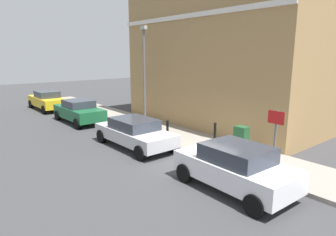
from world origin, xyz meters
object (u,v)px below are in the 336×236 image
Objects in this scene: bollard_far_kerb at (167,130)px; car_green at (79,111)px; utility_cabinet at (241,141)px; bollard_near_cabinet at (215,132)px; street_sign at (275,133)px; car_white at (235,167)px; car_yellow at (47,100)px; lamppost at (144,71)px; car_silver at (134,132)px.

car_green is at bearing 101.23° from bollard_far_kerb.
bollard_near_cabinet is at bearing 86.34° from utility_cabinet.
car_green is 12.84m from street_sign.
street_sign is at bearing -108.19° from bollard_near_cabinet.
car_white is 0.89× the size of car_yellow.
utility_cabinet is (2.83, 1.87, -0.10)m from car_white.
utility_cabinet is 3.61m from bollard_far_kerb.
street_sign is (1.56, -12.72, 0.91)m from car_green.
utility_cabinet is at bearing -170.47° from car_yellow.
car_white is 0.94× the size of car_green.
car_green is 0.95× the size of car_yellow.
lamppost is at bearing 90.11° from utility_cabinet.
bollard_far_kerb is 0.18× the size of lamppost.
bollard_near_cabinet is at bearing 71.81° from street_sign.
street_sign is 0.40× the size of lamppost.
car_silver reaches higher than utility_cabinet.
car_silver is at bearing 178.89° from car_green.
utility_cabinet is 0.20× the size of lamppost.
car_silver reaches higher than bollard_near_cabinet.
car_silver is 3.76m from bollard_near_cabinet.
lamppost is (2.78, 3.09, 2.59)m from car_silver.
utility_cabinet reaches higher than bollard_near_cabinet.
bollard_far_kerb is at bearing 126.98° from bollard_near_cabinet.
car_yellow is at bearing 94.99° from street_sign.
bollard_near_cabinet is (0.10, 1.56, 0.02)m from utility_cabinet.
car_green is 9.39m from bollard_near_cabinet.
bollard_near_cabinet is (2.90, -2.40, -0.01)m from car_silver.
car_yellow is 4.32× the size of bollard_near_cabinet.
bollard_far_kerb is 5.66m from street_sign.
lamppost is at bearing -142.59° from car_green.
car_white is 9.69m from lamppost.
lamppost reaches higher than car_silver.
bollard_far_kerb is (-1.27, 3.38, 0.02)m from utility_cabinet.
street_sign is at bearing -165.43° from car_silver.
car_yellow is at bearing 99.53° from utility_cabinet.
street_sign is at bearing -99.05° from car_white.
lamppost is at bearing -42.53° from car_silver.
car_green is (0.14, 12.40, -0.03)m from car_white.
lamppost reaches higher than bollard_near_cabinet.
car_yellow is at bearing 0.51° from car_green.
lamppost is (1.26, 3.67, 2.60)m from bollard_far_kerb.
car_yellow is 3.90× the size of utility_cabinet.
street_sign is (-1.13, -2.19, 0.98)m from utility_cabinet.
car_yellow is 10.11m from lamppost.
car_silver is 6.44m from street_sign.
car_white reaches higher than utility_cabinet.
lamppost is (-0.01, 7.05, 2.62)m from utility_cabinet.
utility_cabinet is at bearing -165.85° from car_green.
car_white is 3.83× the size of bollard_near_cabinet.
bollard_near_cabinet is at bearing -38.85° from car_white.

